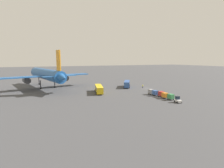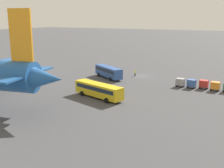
% 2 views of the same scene
% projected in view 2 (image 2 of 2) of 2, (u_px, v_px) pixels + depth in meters
% --- Properties ---
extents(ground_plane, '(600.00, 600.00, 0.00)m').
position_uv_depth(ground_plane, '(141.00, 76.00, 80.61)').
color(ground_plane, '#424244').
extents(shuttle_bus_near, '(10.82, 7.77, 3.14)m').
position_uv_depth(shuttle_bus_near, '(108.00, 71.00, 77.66)').
color(shuttle_bus_near, '#2D5199').
rests_on(shuttle_bus_near, ground).
extents(shuttle_bus_far, '(12.43, 5.68, 3.01)m').
position_uv_depth(shuttle_bus_far, '(98.00, 89.00, 58.49)').
color(shuttle_bus_far, gold).
rests_on(shuttle_bus_far, ground).
extents(worker_person, '(0.38, 0.38, 1.74)m').
position_uv_depth(worker_person, '(135.00, 73.00, 80.52)').
color(worker_person, '#1E1E2D').
rests_on(worker_person, ground).
extents(cargo_cart_orange, '(2.05, 1.74, 2.06)m').
position_uv_depth(cargo_cart_orange, '(215.00, 86.00, 64.28)').
color(cargo_cart_orange, '#38383D').
rests_on(cargo_cart_orange, ground).
extents(cargo_cart_red, '(2.05, 1.74, 2.06)m').
position_uv_depth(cargo_cart_red, '(204.00, 84.00, 66.08)').
color(cargo_cart_red, '#38383D').
rests_on(cargo_cart_red, ground).
extents(cargo_cart_blue, '(2.05, 1.74, 2.06)m').
position_uv_depth(cargo_cart_blue, '(192.00, 83.00, 66.74)').
color(cargo_cart_blue, '#38383D').
rests_on(cargo_cart_blue, ground).
extents(cargo_cart_grey, '(2.05, 1.74, 2.06)m').
position_uv_depth(cargo_cart_grey, '(180.00, 82.00, 67.98)').
color(cargo_cart_grey, '#38383D').
rests_on(cargo_cart_grey, ground).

